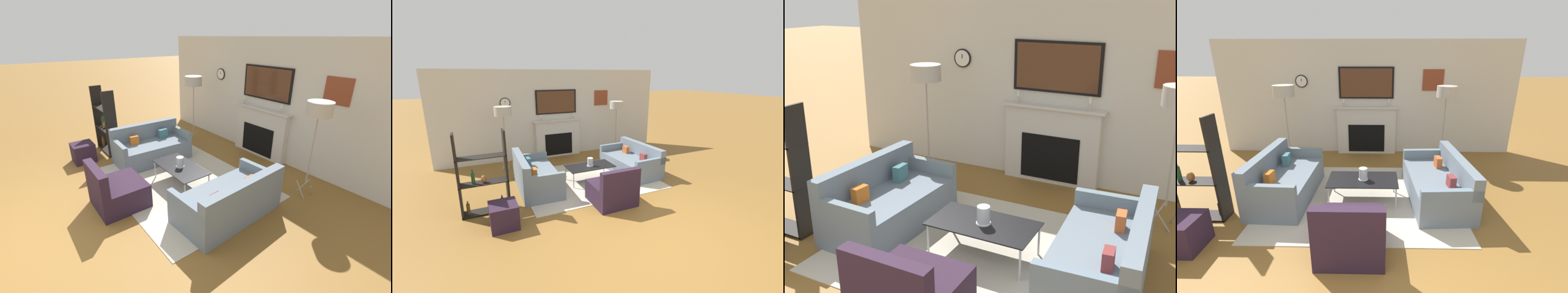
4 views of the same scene
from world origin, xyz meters
The scene contains 11 objects.
fireplace_wall centered at (0.00, 4.99, 1.23)m, with size 7.16×0.28×2.70m.
area_rug centered at (0.00, 2.65, 0.01)m, with size 3.23×2.53×0.01m.
couch_left centered at (-1.31, 2.65, 0.29)m, with size 0.91×1.69×0.82m.
couch_right centered at (1.31, 2.65, 0.27)m, with size 0.96×1.77×0.77m.
armchair centered at (-0.04, 1.31, 0.27)m, with size 0.83×0.82×0.82m.
coffee_table centered at (0.04, 2.57, 0.37)m, with size 1.16×0.62×0.39m.
hurricane_candle centered at (0.04, 2.56, 0.48)m, with size 0.16×0.16×0.20m.
floor_lamp_left centered at (-1.71, 4.17, 1.61)m, with size 0.44×0.44×1.76m.
floor_lamp_right centered at (1.71, 4.17, 1.60)m, with size 0.41×0.41×1.75m.
shelf_unit centered at (-2.42, 2.01, 0.72)m, with size 0.88×0.28×1.59m.
ottoman centered at (-2.18, 1.35, 0.22)m, with size 0.47×0.47×0.44m.
Camera 4 is at (0.28, -1.36, 2.34)m, focal length 24.00 mm.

